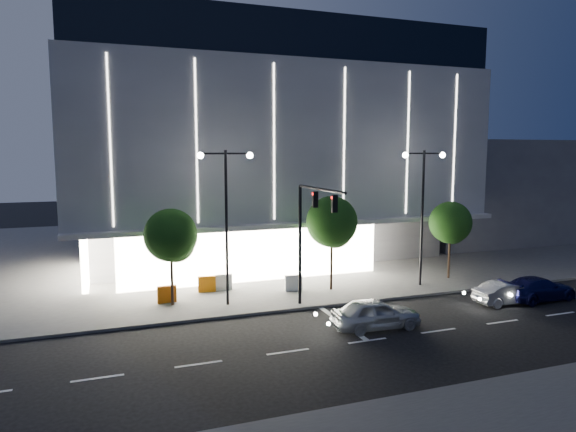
% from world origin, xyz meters
% --- Properties ---
extents(ground, '(160.00, 160.00, 0.00)m').
position_xyz_m(ground, '(0.00, 0.00, 0.00)').
color(ground, black).
rests_on(ground, ground).
extents(sidewalk_museum, '(70.00, 40.00, 0.15)m').
position_xyz_m(sidewalk_museum, '(5.00, 24.00, 0.07)').
color(sidewalk_museum, '#474747').
rests_on(sidewalk_museum, ground).
extents(museum, '(30.00, 25.80, 18.00)m').
position_xyz_m(museum, '(2.98, 22.31, 9.27)').
color(museum, '#4C4C51').
rests_on(museum, ground).
extents(annex_building, '(16.00, 20.00, 10.00)m').
position_xyz_m(annex_building, '(26.00, 24.00, 5.00)').
color(annex_building, '#4C4C51').
rests_on(annex_building, ground).
extents(traffic_mast, '(0.33, 5.89, 7.07)m').
position_xyz_m(traffic_mast, '(1.00, 3.34, 5.03)').
color(traffic_mast, black).
rests_on(traffic_mast, ground).
extents(street_lamp_west, '(3.16, 0.36, 9.00)m').
position_xyz_m(street_lamp_west, '(-3.00, 6.00, 5.96)').
color(street_lamp_west, black).
rests_on(street_lamp_west, ground).
extents(street_lamp_east, '(3.16, 0.36, 9.00)m').
position_xyz_m(street_lamp_east, '(10.00, 6.00, 5.96)').
color(street_lamp_east, black).
rests_on(street_lamp_east, ground).
extents(tree_left, '(3.02, 3.02, 5.72)m').
position_xyz_m(tree_left, '(-5.97, 7.02, 4.03)').
color(tree_left, black).
rests_on(tree_left, ground).
extents(tree_mid, '(3.25, 3.25, 6.15)m').
position_xyz_m(tree_mid, '(4.03, 7.02, 4.33)').
color(tree_mid, black).
rests_on(tree_mid, ground).
extents(tree_right, '(2.91, 2.91, 5.51)m').
position_xyz_m(tree_right, '(13.03, 7.02, 3.88)').
color(tree_right, black).
rests_on(tree_right, ground).
extents(car_lead, '(4.64, 2.08, 1.55)m').
position_xyz_m(car_lead, '(3.22, -0.12, 0.77)').
color(car_lead, '#B4B8BC').
rests_on(car_lead, ground).
extents(car_second, '(4.06, 1.48, 1.33)m').
position_xyz_m(car_second, '(12.62, 1.03, 0.66)').
color(car_second, '#AEB0B6').
rests_on(car_second, ground).
extents(car_third, '(5.00, 2.22, 1.43)m').
position_xyz_m(car_third, '(14.93, 1.00, 0.71)').
color(car_third, '#14144B').
rests_on(car_third, ground).
extents(barrier_a, '(1.12, 0.36, 1.00)m').
position_xyz_m(barrier_a, '(-6.25, 7.57, 0.65)').
color(barrier_a, '#CC5C0B').
rests_on(barrier_a, sidewalk_museum).
extents(barrier_b, '(1.11, 0.30, 1.00)m').
position_xyz_m(barrier_b, '(-2.52, 9.23, 0.65)').
color(barrier_b, white).
rests_on(barrier_b, sidewalk_museum).
extents(barrier_c, '(1.12, 0.38, 1.00)m').
position_xyz_m(barrier_c, '(-3.61, 9.08, 0.65)').
color(barrier_c, orange).
rests_on(barrier_c, sidewalk_museum).
extents(barrier_d, '(1.12, 0.37, 1.00)m').
position_xyz_m(barrier_d, '(1.61, 7.51, 0.65)').
color(barrier_d, silver).
rests_on(barrier_d, sidewalk_museum).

